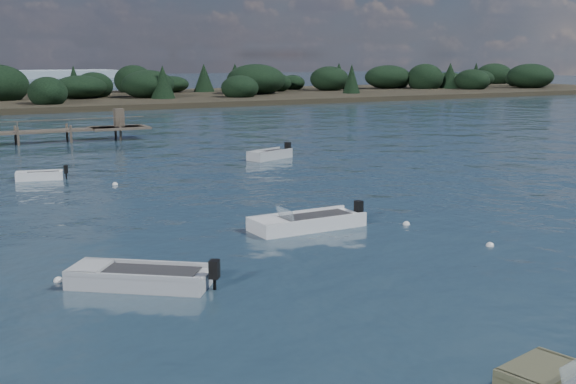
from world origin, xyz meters
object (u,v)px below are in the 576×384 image
tender_far_white (40,177)px  tender_far_grey_b (270,156)px  dinghy_mid_grey (140,281)px  dinghy_mid_white_a (307,225)px

tender_far_white → tender_far_grey_b: (16.17, 1.40, 0.04)m
dinghy_mid_grey → tender_far_white: bearing=88.7°
tender_far_grey_b → dinghy_mid_white_a: (-8.00, -19.67, -0.02)m
tender_far_grey_b → dinghy_mid_white_a: bearing=-112.1°
dinghy_mid_grey → dinghy_mid_white_a: 9.71m
dinghy_mid_white_a → tender_far_white: bearing=114.1°
dinghy_mid_grey → tender_far_grey_b: bearing=55.3°
tender_far_grey_b → dinghy_mid_white_a: tender_far_grey_b is taller
tender_far_grey_b → dinghy_mid_grey: bearing=-124.7°
dinghy_mid_grey → tender_far_grey_b: 29.26m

